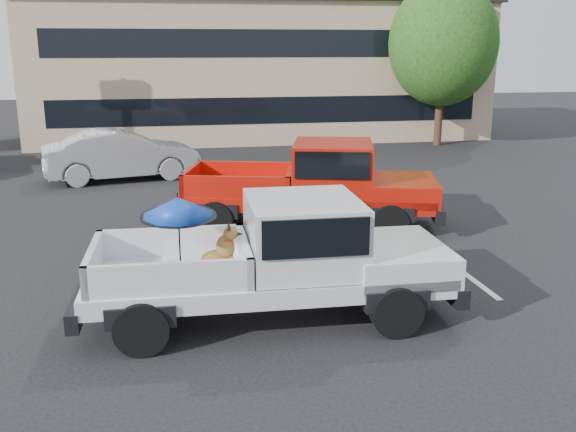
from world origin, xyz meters
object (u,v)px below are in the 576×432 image
tree_right (443,43)px  silver_pickup (288,253)px  tree_back (325,40)px  silver_sedan (122,155)px  red_pickup (325,181)px

tree_right → silver_pickup: bearing=-120.1°
tree_right → tree_back: bearing=110.6°
tree_back → silver_pickup: tree_back is taller
silver_pickup → silver_sedan: size_ratio=1.21×
silver_sedan → red_pickup: bearing=-154.6°
tree_right → red_pickup: size_ratio=1.07×
tree_right → tree_back: 8.55m
tree_back → silver_sedan: size_ratio=1.49×
tree_right → tree_back: size_ratio=0.95×
tree_back → silver_sedan: 16.67m
silver_pickup → silver_sedan: (-3.15, 11.47, -0.27)m
tree_back → silver_sedan: (-9.74, -13.03, -3.63)m
tree_right → silver_sedan: 14.12m
silver_sedan → silver_pickup: bearing=-176.0°
silver_pickup → silver_sedan: bearing=106.9°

